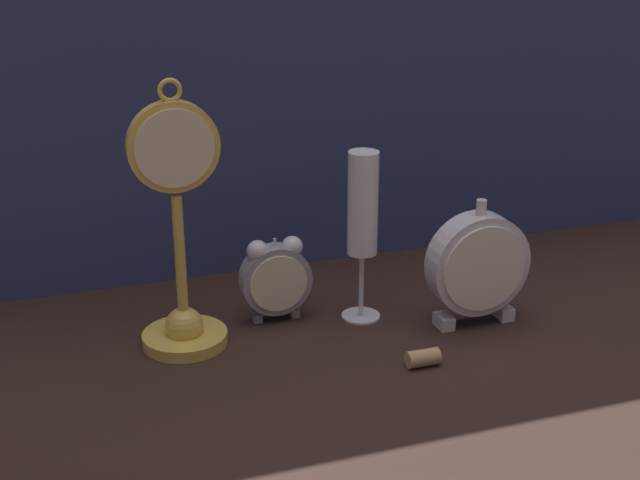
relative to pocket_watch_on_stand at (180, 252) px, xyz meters
name	(u,v)px	position (x,y,z in m)	size (l,w,h in m)	color
ground_plane	(340,359)	(0.18, -0.11, -0.13)	(4.00, 4.00, 0.00)	black
fabric_backdrop_drape	(267,76)	(0.18, 0.22, 0.17)	(1.70, 0.01, 0.61)	navy
pocket_watch_on_stand	(180,252)	(0.00, 0.00, 0.00)	(0.11, 0.11, 0.35)	gold
alarm_clock_twin_bell	(276,275)	(0.13, 0.03, -0.06)	(0.10, 0.03, 0.12)	gray
mantel_clock_silver	(478,265)	(0.39, -0.07, -0.04)	(0.14, 0.04, 0.18)	silver
champagne_flute	(363,215)	(0.25, 0.00, 0.02)	(0.05, 0.05, 0.24)	silver
wine_cork	(423,358)	(0.27, -0.16, -0.12)	(0.02, 0.02, 0.04)	tan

